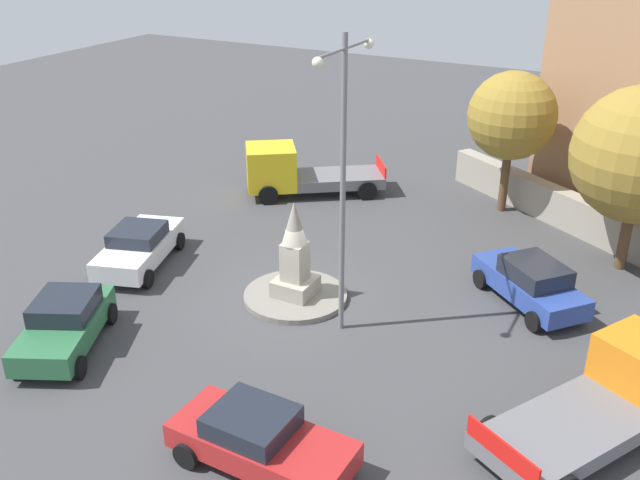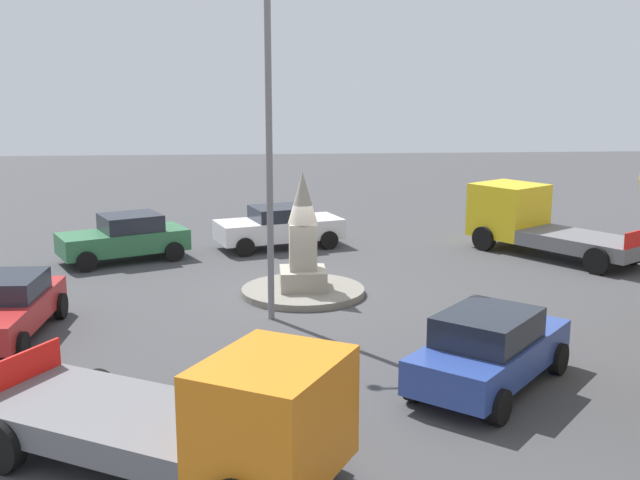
{
  "view_description": "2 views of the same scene",
  "coord_description": "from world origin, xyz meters",
  "px_view_note": "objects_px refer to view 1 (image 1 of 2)",
  "views": [
    {
      "loc": [
        17.48,
        10.12,
        11.58
      ],
      "look_at": [
        -0.84,
        0.47,
        1.87
      ],
      "focal_mm": 39.73,
      "sensor_mm": 36.0,
      "label": 1
    },
    {
      "loc": [
        1.17,
        20.57,
        5.87
      ],
      "look_at": [
        -0.43,
        0.5,
        1.63
      ],
      "focal_mm": 43.51,
      "sensor_mm": 36.0,
      "label": 2
    }
  ],
  "objects_px": {
    "car_red_far_side": "(260,440)",
    "truck_yellow_near_island": "(295,172)",
    "monument": "(295,256)",
    "car_green_passing": "(65,324)",
    "car_white_approaching": "(139,246)",
    "tree_near_wall": "(512,116)",
    "truck_orange_waiting": "(612,397)",
    "car_blue_parked_left": "(530,282)",
    "streetlamp": "(343,164)"
  },
  "relations": [
    {
      "from": "car_green_passing",
      "to": "car_white_approaching",
      "type": "height_order",
      "value": "car_green_passing"
    },
    {
      "from": "truck_yellow_near_island",
      "to": "truck_orange_waiting",
      "type": "height_order",
      "value": "truck_yellow_near_island"
    },
    {
      "from": "monument",
      "to": "car_blue_parked_left",
      "type": "height_order",
      "value": "monument"
    },
    {
      "from": "car_blue_parked_left",
      "to": "truck_yellow_near_island",
      "type": "distance_m",
      "value": 12.45
    },
    {
      "from": "car_red_far_side",
      "to": "car_white_approaching",
      "type": "height_order",
      "value": "car_white_approaching"
    },
    {
      "from": "car_red_far_side",
      "to": "car_white_approaching",
      "type": "relative_size",
      "value": 0.92
    },
    {
      "from": "tree_near_wall",
      "to": "truck_orange_waiting",
      "type": "bearing_deg",
      "value": 24.99
    },
    {
      "from": "monument",
      "to": "tree_near_wall",
      "type": "distance_m",
      "value": 11.6
    },
    {
      "from": "truck_orange_waiting",
      "to": "tree_near_wall",
      "type": "distance_m",
      "value": 14.3
    },
    {
      "from": "monument",
      "to": "car_white_approaching",
      "type": "height_order",
      "value": "monument"
    },
    {
      "from": "monument",
      "to": "car_green_passing",
      "type": "distance_m",
      "value": 7.16
    },
    {
      "from": "monument",
      "to": "car_red_far_side",
      "type": "bearing_deg",
      "value": 23.62
    },
    {
      "from": "car_red_far_side",
      "to": "tree_near_wall",
      "type": "bearing_deg",
      "value": 176.98
    },
    {
      "from": "car_white_approaching",
      "to": "truck_orange_waiting",
      "type": "bearing_deg",
      "value": 84.36
    },
    {
      "from": "tree_near_wall",
      "to": "car_blue_parked_left",
      "type": "bearing_deg",
      "value": 20.77
    },
    {
      "from": "car_green_passing",
      "to": "tree_near_wall",
      "type": "height_order",
      "value": "tree_near_wall"
    },
    {
      "from": "car_white_approaching",
      "to": "tree_near_wall",
      "type": "xyz_separation_m",
      "value": [
        -11.08,
        10.09,
        3.31
      ]
    },
    {
      "from": "car_blue_parked_left",
      "to": "tree_near_wall",
      "type": "distance_m",
      "value": 8.57
    },
    {
      "from": "streetlamp",
      "to": "car_white_approaching",
      "type": "relative_size",
      "value": 1.88
    },
    {
      "from": "car_blue_parked_left",
      "to": "truck_orange_waiting",
      "type": "distance_m",
      "value": 6.1
    },
    {
      "from": "monument",
      "to": "car_green_passing",
      "type": "xyz_separation_m",
      "value": [
        5.53,
        -4.48,
        -0.77
      ]
    },
    {
      "from": "monument",
      "to": "car_green_passing",
      "type": "relative_size",
      "value": 0.74
    },
    {
      "from": "streetlamp",
      "to": "car_red_far_side",
      "type": "distance_m",
      "value": 7.67
    },
    {
      "from": "monument",
      "to": "car_green_passing",
      "type": "bearing_deg",
      "value": -38.98
    },
    {
      "from": "truck_orange_waiting",
      "to": "truck_yellow_near_island",
      "type": "bearing_deg",
      "value": -125.02
    },
    {
      "from": "car_green_passing",
      "to": "car_blue_parked_left",
      "type": "xyz_separation_m",
      "value": [
        -8.72,
        11.29,
        0.01
      ]
    },
    {
      "from": "truck_yellow_near_island",
      "to": "monument",
      "type": "bearing_deg",
      "value": 29.65
    },
    {
      "from": "tree_near_wall",
      "to": "car_white_approaching",
      "type": "bearing_deg",
      "value": -42.31
    },
    {
      "from": "car_green_passing",
      "to": "streetlamp",
      "type": "bearing_deg",
      "value": 125.09
    },
    {
      "from": "monument",
      "to": "truck_yellow_near_island",
      "type": "distance_m",
      "value": 9.34
    },
    {
      "from": "truck_yellow_near_island",
      "to": "truck_orange_waiting",
      "type": "relative_size",
      "value": 1.0
    },
    {
      "from": "car_red_far_side",
      "to": "car_white_approaching",
      "type": "distance_m",
      "value": 11.26
    },
    {
      "from": "car_blue_parked_left",
      "to": "tree_near_wall",
      "type": "xyz_separation_m",
      "value": [
        -7.4,
        -2.81,
        3.27
      ]
    },
    {
      "from": "car_green_passing",
      "to": "truck_orange_waiting",
      "type": "relative_size",
      "value": 0.72
    },
    {
      "from": "car_green_passing",
      "to": "truck_yellow_near_island",
      "type": "bearing_deg",
      "value": -179.42
    },
    {
      "from": "streetlamp",
      "to": "truck_yellow_near_island",
      "type": "xyz_separation_m",
      "value": [
        -9.02,
        -6.72,
        -4.17
      ]
    },
    {
      "from": "car_red_far_side",
      "to": "truck_yellow_near_island",
      "type": "relative_size",
      "value": 0.71
    },
    {
      "from": "streetlamp",
      "to": "car_white_approaching",
      "type": "distance_m",
      "value": 9.34
    },
    {
      "from": "truck_yellow_near_island",
      "to": "truck_orange_waiting",
      "type": "xyz_separation_m",
      "value": [
        10.18,
        14.52,
        -0.1
      ]
    },
    {
      "from": "car_white_approaching",
      "to": "truck_orange_waiting",
      "type": "xyz_separation_m",
      "value": [
        1.58,
        15.99,
        0.22
      ]
    },
    {
      "from": "car_red_far_side",
      "to": "streetlamp",
      "type": "bearing_deg",
      "value": -170.99
    },
    {
      "from": "car_white_approaching",
      "to": "truck_yellow_near_island",
      "type": "xyz_separation_m",
      "value": [
        -8.6,
        1.46,
        0.32
      ]
    },
    {
      "from": "car_red_far_side",
      "to": "car_blue_parked_left",
      "type": "bearing_deg",
      "value": 159.92
    },
    {
      "from": "car_red_far_side",
      "to": "car_blue_parked_left",
      "type": "height_order",
      "value": "car_blue_parked_left"
    },
    {
      "from": "streetlamp",
      "to": "truck_orange_waiting",
      "type": "height_order",
      "value": "streetlamp"
    },
    {
      "from": "streetlamp",
      "to": "truck_yellow_near_island",
      "type": "height_order",
      "value": "streetlamp"
    },
    {
      "from": "car_white_approaching",
      "to": "car_green_passing",
      "type": "bearing_deg",
      "value": 17.59
    },
    {
      "from": "truck_yellow_near_island",
      "to": "tree_near_wall",
      "type": "xyz_separation_m",
      "value": [
        -2.48,
        8.63,
        2.99
      ]
    },
    {
      "from": "streetlamp",
      "to": "car_blue_parked_left",
      "type": "xyz_separation_m",
      "value": [
        -4.1,
        4.71,
        -4.45
      ]
    },
    {
      "from": "car_white_approaching",
      "to": "truck_yellow_near_island",
      "type": "height_order",
      "value": "truck_yellow_near_island"
    }
  ]
}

